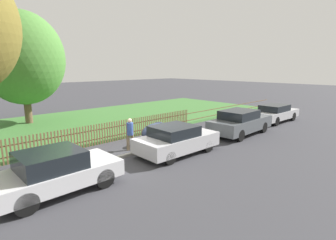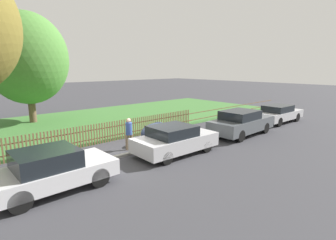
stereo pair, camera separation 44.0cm
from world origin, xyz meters
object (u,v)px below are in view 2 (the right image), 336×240
(tree_mid_park, at_px, (27,59))
(pedestrian_near_fence, at_px, (129,132))
(parked_car_silver_hatchback, at_px, (51,170))
(covered_motorcycle, at_px, (155,131))
(parked_car_black_saloon, at_px, (175,139))
(parked_car_red_compact, at_px, (278,113))
(parked_car_navy_estate, at_px, (241,122))

(tree_mid_park, relative_size, pedestrian_near_fence, 4.96)
(parked_car_silver_hatchback, xyz_separation_m, covered_motorcycle, (5.92, 1.98, -0.04))
(parked_car_silver_hatchback, relative_size, tree_mid_park, 0.50)
(parked_car_black_saloon, bearing_deg, tree_mid_park, 104.62)
(parked_car_silver_hatchback, bearing_deg, pedestrian_near_fence, 23.75)
(parked_car_red_compact, distance_m, pedestrian_near_fence, 11.90)
(parked_car_red_compact, bearing_deg, parked_car_silver_hatchback, -178.10)
(parked_car_silver_hatchback, bearing_deg, parked_car_navy_estate, -1.02)
(parked_car_red_compact, bearing_deg, parked_car_navy_estate, -176.23)
(parked_car_navy_estate, relative_size, pedestrian_near_fence, 2.91)
(parked_car_black_saloon, xyz_separation_m, parked_car_red_compact, (10.51, 0.14, -0.02))
(parked_car_navy_estate, bearing_deg, parked_car_black_saloon, 177.51)
(parked_car_navy_estate, xyz_separation_m, pedestrian_near_fence, (-6.59, 2.00, 0.13))
(tree_mid_park, distance_m, pedestrian_near_fence, 11.01)
(parked_car_black_saloon, bearing_deg, parked_car_navy_estate, 0.29)
(parked_car_silver_hatchback, height_order, parked_car_red_compact, parked_car_silver_hatchback)
(parked_car_silver_hatchback, distance_m, pedestrian_near_fence, 4.72)
(parked_car_navy_estate, bearing_deg, parked_car_silver_hatchback, 178.17)
(parked_car_black_saloon, xyz_separation_m, parked_car_navy_estate, (5.33, -0.09, 0.08))
(parked_car_silver_hatchback, xyz_separation_m, tree_mid_park, (2.64, 12.20, 3.86))
(parked_car_silver_hatchback, relative_size, parked_car_black_saloon, 0.97)
(parked_car_black_saloon, distance_m, tree_mid_park, 13.10)
(parked_car_black_saloon, distance_m, covered_motorcycle, 1.98)
(parked_car_red_compact, bearing_deg, pedestrian_near_fence, 172.68)
(parked_car_navy_estate, bearing_deg, tree_mid_park, 122.32)
(parked_car_navy_estate, distance_m, pedestrian_near_fence, 6.88)
(parked_car_red_compact, bearing_deg, covered_motorcycle, 171.19)
(parked_car_silver_hatchback, xyz_separation_m, parked_car_navy_estate, (10.87, -0.05, 0.05))
(parked_car_black_saloon, relative_size, parked_car_red_compact, 0.92)
(parked_car_silver_hatchback, xyz_separation_m, parked_car_black_saloon, (5.54, 0.04, -0.03))
(covered_motorcycle, distance_m, pedestrian_near_fence, 1.64)
(covered_motorcycle, bearing_deg, pedestrian_near_fence, 175.88)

